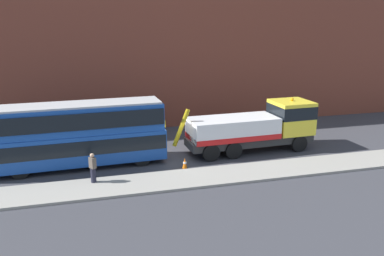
{
  "coord_description": "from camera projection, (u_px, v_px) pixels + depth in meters",
  "views": [
    {
      "loc": [
        -5.57,
        -24.93,
        8.97
      ],
      "look_at": [
        1.14,
        -0.24,
        2.0
      ],
      "focal_mm": 37.06,
      "sensor_mm": 36.0,
      "label": 1
    }
  ],
  "objects": [
    {
      "name": "pedestrian_onlooker",
      "position": [
        93.0,
        168.0,
        22.13
      ],
      "size": [
        0.43,
        0.48,
        1.71
      ],
      "rotation": [
        0.0,
        0.0,
        0.53
      ],
      "color": "#232333",
      "rests_on": "near_kerb"
    },
    {
      "name": "building_facade",
      "position": [
        151.0,
        32.0,
        32.62
      ],
      "size": [
        60.0,
        1.5,
        16.0
      ],
      "color": "brown",
      "rests_on": "ground_plane"
    },
    {
      "name": "near_kerb",
      "position": [
        191.0,
        178.0,
        23.05
      ],
      "size": [
        60.0,
        2.8,
        0.15
      ],
      "primitive_type": "cube",
      "color": "gray",
      "rests_on": "ground_plane"
    },
    {
      "name": "double_decker_bus",
      "position": [
        76.0,
        133.0,
        24.57
      ],
      "size": [
        11.12,
        3.0,
        4.06
      ],
      "rotation": [
        0.0,
        0.0,
        0.04
      ],
      "color": "#19479E",
      "rests_on": "ground_plane"
    },
    {
      "name": "recovery_tow_truck",
      "position": [
        256.0,
        127.0,
        27.79
      ],
      "size": [
        10.19,
        3.0,
        3.67
      ],
      "rotation": [
        0.0,
        0.0,
        0.04
      ],
      "color": "#2D2D2D",
      "rests_on": "ground_plane"
    },
    {
      "name": "traffic_cone_near_bus",
      "position": [
        185.0,
        164.0,
        24.69
      ],
      "size": [
        0.36,
        0.36,
        0.72
      ],
      "color": "orange",
      "rests_on": "ground_plane"
    },
    {
      "name": "ground_plane",
      "position": [
        175.0,
        157.0,
        26.98
      ],
      "size": [
        120.0,
        120.0,
        0.0
      ],
      "primitive_type": "plane",
      "color": "#38383D"
    }
  ]
}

